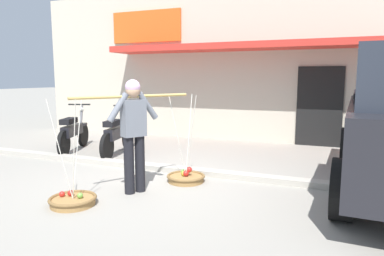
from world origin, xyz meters
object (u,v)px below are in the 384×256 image
at_px(fruit_vendor, 134,128).
at_px(fruit_basket_right_side, 73,200).
at_px(motorcycle_nearest_shop, 73,132).
at_px(motorcycle_second_in_row, 117,135).
at_px(fruit_basket_left_side, 186,177).

height_order(fruit_vendor, fruit_basket_right_side, fruit_vendor).
relative_size(fruit_vendor, motorcycle_nearest_shop, 0.97).
bearing_deg(fruit_basket_right_side, motorcycle_second_in_row, 112.79).
relative_size(fruit_basket_left_side, motorcycle_nearest_shop, 0.83).
bearing_deg(motorcycle_second_in_row, fruit_basket_left_side, -31.08).
bearing_deg(fruit_basket_right_side, fruit_basket_left_side, 57.73).
bearing_deg(motorcycle_second_in_row, fruit_vendor, -50.99).
xyz_separation_m(fruit_basket_right_side, motorcycle_nearest_shop, (-2.41, 2.86, 0.38)).
xyz_separation_m(fruit_vendor, fruit_basket_left_side, (0.50, 0.79, -0.90)).
distance_m(fruit_basket_left_side, motorcycle_second_in_row, 2.63).
bearing_deg(motorcycle_nearest_shop, fruit_basket_right_side, -49.96).
relative_size(fruit_vendor, fruit_basket_left_side, 1.17).
height_order(fruit_basket_left_side, motorcycle_nearest_shop, fruit_basket_left_side).
relative_size(fruit_basket_left_side, motorcycle_second_in_row, 0.81).
distance_m(motorcycle_nearest_shop, motorcycle_second_in_row, 1.18).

